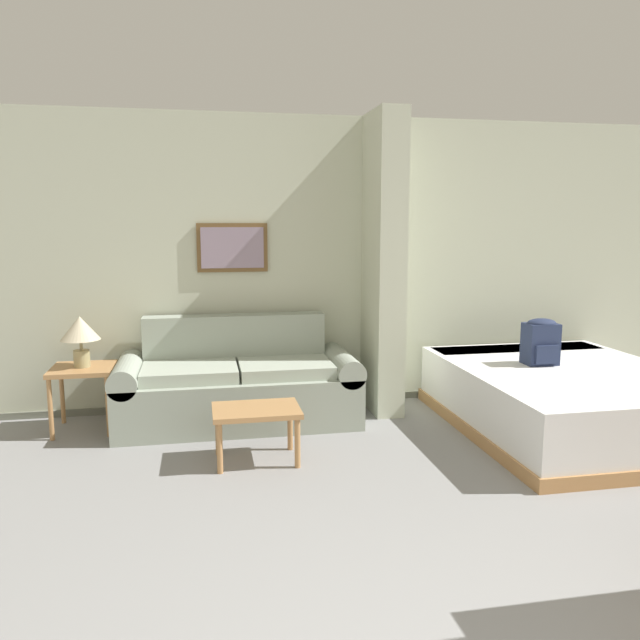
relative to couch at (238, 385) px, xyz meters
The scene contains 8 objects.
wall_back 1.28m from the couch, 35.85° to the left, with size 7.74×0.16×2.60m.
wall_partition_pillar 1.63m from the couch, ahead, with size 0.24×0.61×2.60m.
couch is the anchor object (origin of this frame).
coffee_table 0.92m from the couch, 85.51° to the right, with size 0.61×0.43×0.39m.
side_table 1.24m from the couch, behind, with size 0.48×0.48×0.52m.
table_lamp 1.33m from the couch, behind, with size 0.31×0.31×0.41m.
bed 2.69m from the couch, 15.14° to the right, with size 1.74×2.18×0.51m.
backpack 2.54m from the couch, 12.36° to the right, with size 0.26×0.22×0.38m.
Camera 1 is at (-0.95, -1.31, 1.66)m, focal length 35.00 mm.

